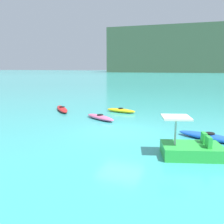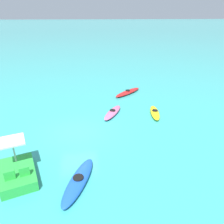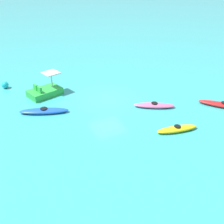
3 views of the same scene
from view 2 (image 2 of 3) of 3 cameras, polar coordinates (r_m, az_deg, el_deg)
The scene contains 6 objects.
ground_plane at distance 14.39m, azimuth -9.04°, elevation -5.26°, with size 600.00×600.00×0.00m, color #38ADA8.
kayak_yellow at distance 16.89m, azimuth 11.07°, elevation -0.15°, with size 2.67×1.05×0.37m.
kayak_red at distance 21.01m, azimuth 4.13°, elevation 5.16°, with size 2.83×3.05×0.37m.
kayak_pink at distance 16.60m, azimuth 0.15°, elevation -0.12°, with size 2.82×1.94×0.37m.
kayak_blue at distance 10.41m, azimuth -8.71°, elevation -17.24°, with size 3.34×1.85×0.37m.
pedal_boat_green at distance 11.33m, azimuth -23.33°, elevation -14.21°, with size 2.75×2.17×1.68m.
Camera 2 is at (12.54, 0.73, 7.02)m, focal length 35.14 mm.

